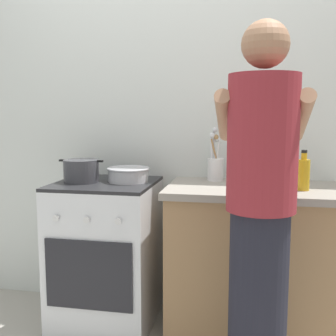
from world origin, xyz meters
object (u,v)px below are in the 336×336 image
(stove_range, at_px, (106,252))
(mixing_bowl, at_px, (128,174))
(utensil_crock, at_px, (215,165))
(person, at_px, (260,219))
(oil_bottle, at_px, (303,174))
(spice_bottle, at_px, (254,180))
(pot, at_px, (81,171))

(stove_range, bearing_deg, mixing_bowl, 13.84)
(utensil_crock, relative_size, person, 0.20)
(mixing_bowl, bearing_deg, oil_bottle, -5.34)
(mixing_bowl, height_order, spice_bottle, mixing_bowl)
(pot, bearing_deg, mixing_bowl, 13.35)
(spice_bottle, xyz_separation_m, person, (0.02, -0.60, -0.08))
(pot, height_order, oil_bottle, oil_bottle)
(oil_bottle, bearing_deg, mixing_bowl, 174.66)
(utensil_crock, height_order, spice_bottle, utensil_crock)
(pot, relative_size, utensil_crock, 0.84)
(stove_range, relative_size, oil_bottle, 4.06)
(mixing_bowl, bearing_deg, spice_bottle, -1.61)
(pot, relative_size, oil_bottle, 1.27)
(oil_bottle, xyz_separation_m, person, (-0.24, -0.52, -0.13))
(utensil_crock, distance_m, spice_bottle, 0.30)
(pot, bearing_deg, stove_range, 12.86)
(mixing_bowl, bearing_deg, pot, -166.65)
(stove_range, height_order, mixing_bowl, mixing_bowl)
(mixing_bowl, distance_m, spice_bottle, 0.76)
(mixing_bowl, xyz_separation_m, utensil_crock, (0.52, 0.15, 0.05))
(mixing_bowl, height_order, utensil_crock, utensil_crock)
(stove_range, height_order, pot, pot)
(utensil_crock, bearing_deg, mixing_bowl, -163.87)
(mixing_bowl, xyz_separation_m, oil_bottle, (1.02, -0.10, 0.04))
(stove_range, xyz_separation_m, spice_bottle, (0.90, 0.01, 0.49))
(spice_bottle, bearing_deg, utensil_crock, 144.02)
(utensil_crock, xyz_separation_m, spice_bottle, (0.24, -0.17, -0.06))
(person, bearing_deg, spice_bottle, 91.77)
(utensil_crock, xyz_separation_m, person, (0.26, -0.77, -0.14))
(person, bearing_deg, pot, 152.38)
(oil_bottle, bearing_deg, utensil_crock, 153.67)
(pot, bearing_deg, spice_bottle, 2.49)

